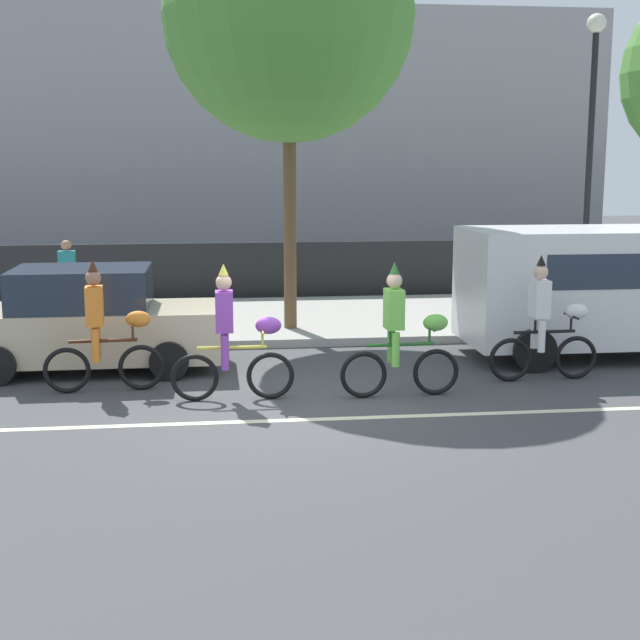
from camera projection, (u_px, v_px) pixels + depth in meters
ground_plane at (300, 409)px, 11.97m from camera, size 80.00×80.00×0.00m
road_centre_line at (304, 420)px, 11.48m from camera, size 36.00×0.14×0.01m
sidewalk_curb at (269, 319)px, 18.31m from camera, size 60.00×5.00×0.15m
fence_line at (261, 272)px, 21.03m from camera, size 40.00×0.08×1.40m
building_backdrop at (135, 144)px, 28.47m from camera, size 28.00×8.00×7.61m
parade_cyclist_orange at (104, 334)px, 12.76m from camera, size 1.72×0.50×1.92m
parade_cyclist_purple at (233, 341)px, 12.29m from camera, size 1.72×0.50×1.92m
parade_cyclist_lime at (401, 338)px, 12.49m from camera, size 1.72×0.50×1.92m
parade_cyclist_zebra at (546, 326)px, 13.43m from camera, size 1.72×0.50×1.92m
parked_van_white at (616, 282)px, 15.05m from camera, size 5.00×2.22×2.18m
parked_car_beige at (88, 322)px, 14.12m from camera, size 4.10×1.92×1.64m
street_lamp_post at (591, 124)px, 16.98m from camera, size 0.36×0.36×5.86m
street_tree_near_lamp at (289, 15)px, 16.01m from camera, size 4.55×4.55×8.01m
pedestrian_onlooker at (68, 279)px, 17.47m from camera, size 0.32×0.20×1.62m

